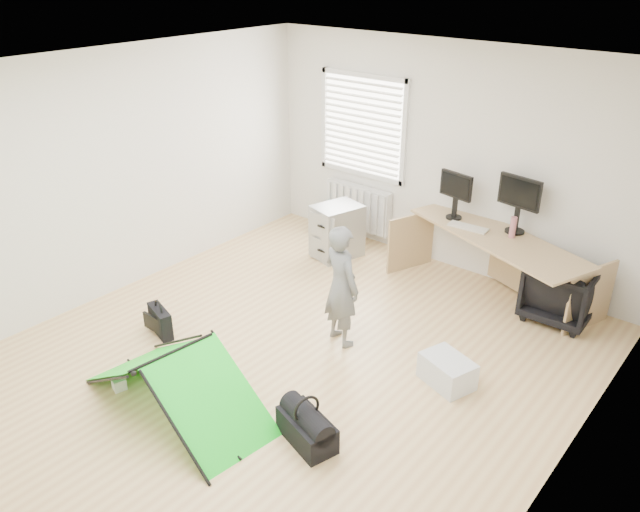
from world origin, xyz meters
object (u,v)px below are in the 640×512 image
Objects in this scene: storage_crate at (447,371)px; monitor_right at (517,212)px; desk at (493,266)px; monitor_left at (455,202)px; filing_cabinet at (337,231)px; thermos at (513,227)px; duffel_bag at (307,430)px; person at (341,286)px; office_chair at (561,292)px; laptop_bag at (160,321)px; kite at (175,380)px.

monitor_right is at bearing 99.14° from storage_crate.
desk is 0.85m from monitor_left.
monitor_right is (2.10, 0.51, 0.64)m from filing_cabinet.
thermos is 3.29m from duffel_bag.
filing_cabinet is at bearing -34.59° from person.
office_chair reaches higher than storage_crate.
filing_cabinet is 2.62m from laptop_bag.
kite is at bearing -60.82° from filing_cabinet.
thermos is at bearing 24.98° from filing_cabinet.
person is at bearing 81.72° from kite.
filing_cabinet is at bearing -157.44° from monitor_right.
laptop_bag is (-2.25, -2.90, -0.23)m from desk.
person reaches higher than duffel_bag.
office_chair is at bearing 21.70° from filing_cabinet.
monitor_right is at bearing 83.76° from desk.
storage_crate is at bearing -71.95° from monitor_right.
desk is 1.99m from person.
duffel_bag is at bearing 72.72° from office_chair.
monitor_right reaches higher than desk.
thermos is 3.87m from kite.
kite is (-0.61, -3.67, -0.67)m from monitor_left.
desk is 4.69× the size of storage_crate.
monitor_left is 0.61× the size of office_chair.
kite is at bearing -132.90° from storage_crate.
duffel_bag is at bearing -84.10° from monitor_right.
desk is at bearing 105.57° from duffel_bag.
thermos reaches higher than desk.
kite is 1.22m from duffel_bag.
laptop_bag is (-3.04, -2.90, -0.17)m from office_chair.
kite is (-1.32, -3.74, -0.70)m from monitor_right.
thermos is (2.14, 0.35, 0.52)m from filing_cabinet.
office_chair is 1.32× the size of duffel_bag.
office_chair is at bearing 5.22° from monitor_left.
filing_cabinet is at bearing -151.43° from monitor_left.
monitor_left is at bearing 33.16° from filing_cabinet.
monitor_right is 2.09× the size of thermos.
thermos is 0.45× the size of duffel_bag.
person reaches higher than filing_cabinet.
thermos is 0.84m from office_chair.
kite is (-0.47, -1.70, -0.35)m from person.
storage_crate is at bearing -55.75° from desk.
laptop_bag is (-1.04, 0.63, -0.13)m from kite.
monitor_left is 0.34× the size of person.
filing_cabinet is 1.57m from monitor_left.
person is (-1.53, -1.82, 0.31)m from office_chair.
desk is 5.10× the size of monitor_left.
storage_crate is (1.03, -1.90, -0.82)m from monitor_left.
desk is 3.68m from laptop_bag.
monitor_left reaches higher than thermos.
person reaches higher than laptop_bag.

